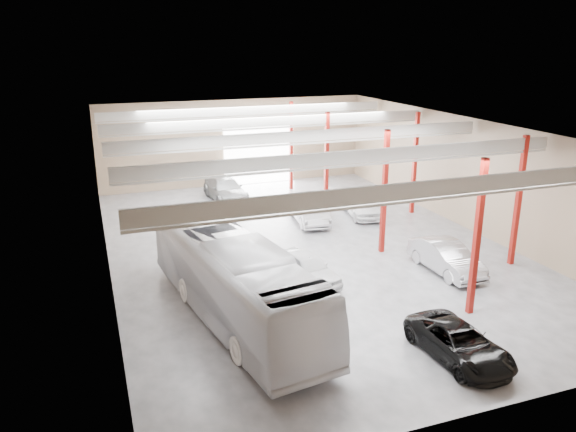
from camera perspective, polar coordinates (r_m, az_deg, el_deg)
depot_shell at (r=31.86m, az=1.92°, el=5.48°), size 22.12×32.12×7.06m
coach_bus at (r=24.28m, az=-5.50°, el=-6.36°), size 5.06×13.42×3.65m
black_sedan at (r=22.68m, az=16.99°, el=-12.23°), size 2.41×4.85×1.32m
car_row_a at (r=28.11m, az=1.96°, el=-5.24°), size 2.53×4.65×1.50m
car_row_b at (r=37.15m, az=2.09°, el=0.65°), size 2.38×5.26×1.67m
car_row_c at (r=42.54m, az=-6.39°, el=2.73°), size 2.68×5.86×1.66m
car_right_near at (r=30.33m, az=15.77°, el=-4.06°), size 1.77×4.91×1.61m
car_right_far at (r=38.78m, az=7.42°, el=1.15°), size 2.57×4.83×1.57m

